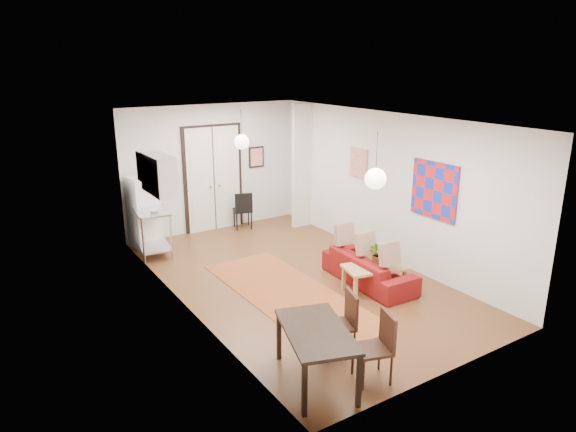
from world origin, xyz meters
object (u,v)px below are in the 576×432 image
black_side_chair (241,206)px  fridge (144,212)px  dining_chair_near (334,317)px  sofa (369,269)px  kitchen_counter (151,224)px  coffee_table (374,269)px  dining_chair_far (368,340)px  dining_table (316,335)px

black_side_chair → fridge: bearing=19.1°
fridge → dining_chair_near: bearing=-89.2°
sofa → fridge: 4.88m
dining_chair_near → black_side_chair: (1.48, 5.54, 0.01)m
kitchen_counter → fridge: (-0.00, 0.42, 0.14)m
coffee_table → dining_chair_far: dining_chair_far is taller
fridge → dining_chair_far: size_ratio=1.73×
kitchen_counter → dining_chair_near: (0.84, -5.03, -0.11)m
coffee_table → black_side_chair: (-0.28, 4.39, 0.12)m
dining_table → dining_chair_far: dining_chair_far is taller
sofa → coffee_table: sofa is taller
coffee_table → dining_table: size_ratio=0.78×
coffee_table → dining_chair_near: (-1.76, -1.15, 0.11)m
sofa → dining_chair_far: 2.88m
dining_table → dining_chair_near: bearing=36.1°
fridge → dining_chair_near: (0.84, -5.46, -0.25)m
sofa → dining_chair_near: bearing=129.5°
sofa → fridge: fridge is taller
fridge → dining_chair_far: (0.84, -6.16, -0.25)m
dining_chair_near → black_side_chair: black_side_chair is taller
dining_table → black_side_chair: bearing=70.8°
dining_table → dining_chair_far: 0.67m
dining_chair_far → dining_chair_near: bearing=-162.1°
fridge → black_side_chair: 2.34m
black_side_chair → coffee_table: bearing=110.6°
dining_chair_near → black_side_chair: size_ratio=0.99×
sofa → kitchen_counter: kitchen_counter is taller
dining_chair_far → coffee_table: bearing=154.4°
dining_table → dining_chair_near: dining_chair_near is taller
kitchen_counter → dining_chair_far: 5.80m
sofa → coffee_table: (-0.15, -0.30, 0.12)m
kitchen_counter → fridge: size_ratio=0.86×
dining_chair_near → dining_chair_far: 0.70m
sofa → black_side_chair: size_ratio=2.12×
dining_table → fridge: bearing=92.3°
sofa → black_side_chair: 4.12m
dining_chair_near → kitchen_counter: bearing=-152.6°
kitchen_counter → fridge: 0.45m
fridge → black_side_chair: (2.32, 0.08, -0.24)m
coffee_table → black_side_chair: bearing=93.6°
sofa → coffee_table: size_ratio=1.66×
fridge → dining_table: 5.90m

